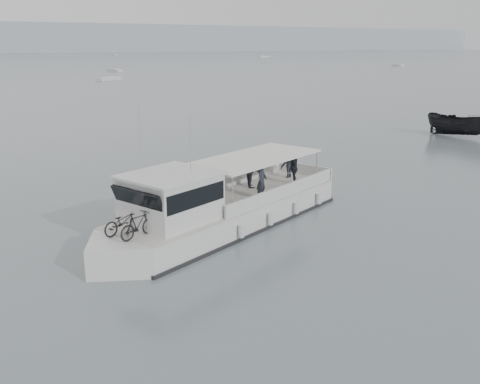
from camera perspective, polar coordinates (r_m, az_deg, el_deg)
ground at (r=26.82m, az=1.16°, el=-3.23°), size 1400.00×1400.00×0.00m
tour_boat at (r=25.17m, az=-2.89°, el=-1.99°), size 15.06×8.21×6.44m
dark_motorboat at (r=55.74m, az=22.23°, el=6.70°), size 4.14×6.40×2.32m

